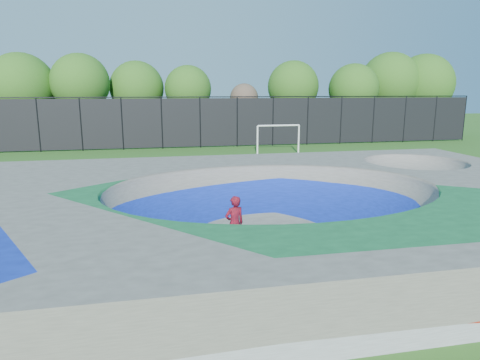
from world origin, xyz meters
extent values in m
plane|color=#285818|center=(0.00, 0.00, 0.00)|extent=(120.00, 120.00, 0.00)
cube|color=gray|center=(0.00, 0.00, 0.75)|extent=(22.00, 14.00, 1.50)
imported|color=red|center=(-1.59, -1.61, 0.82)|extent=(0.69, 0.55, 1.65)
cube|color=black|center=(-1.59, -1.61, 0.03)|extent=(0.80, 0.34, 0.05)
cylinder|color=white|center=(3.55, 16.38, 1.03)|extent=(0.12, 0.12, 2.06)
cylinder|color=white|center=(6.64, 16.38, 1.03)|extent=(0.12, 0.12, 2.06)
cylinder|color=white|center=(5.09, 16.38, 2.06)|extent=(3.08, 0.12, 0.12)
cylinder|color=black|center=(-12.00, 21.00, 2.00)|extent=(0.09, 0.09, 4.00)
cylinder|color=black|center=(-9.00, 21.00, 2.00)|extent=(0.09, 0.09, 4.00)
cylinder|color=black|center=(-6.00, 21.00, 2.00)|extent=(0.09, 0.09, 4.00)
cylinder|color=black|center=(-3.00, 21.00, 2.00)|extent=(0.09, 0.09, 4.00)
cylinder|color=black|center=(0.00, 21.00, 2.00)|extent=(0.09, 0.09, 4.00)
cylinder|color=black|center=(3.00, 21.00, 2.00)|extent=(0.09, 0.09, 4.00)
cylinder|color=black|center=(6.00, 21.00, 2.00)|extent=(0.09, 0.09, 4.00)
cylinder|color=black|center=(9.00, 21.00, 2.00)|extent=(0.09, 0.09, 4.00)
cylinder|color=black|center=(12.00, 21.00, 2.00)|extent=(0.09, 0.09, 4.00)
cylinder|color=black|center=(15.00, 21.00, 2.00)|extent=(0.09, 0.09, 4.00)
cylinder|color=black|center=(18.00, 21.00, 2.00)|extent=(0.09, 0.09, 4.00)
cylinder|color=black|center=(21.00, 21.00, 2.00)|extent=(0.09, 0.09, 4.00)
cylinder|color=black|center=(24.00, 21.00, 2.00)|extent=(0.09, 0.09, 4.00)
cube|color=black|center=(0.00, 21.00, 2.00)|extent=(48.00, 0.03, 3.80)
cylinder|color=black|center=(0.00, 21.00, 4.00)|extent=(48.00, 0.08, 0.08)
cylinder|color=#422E21|center=(-14.05, 25.40, 1.41)|extent=(0.44, 0.44, 2.83)
sphere|color=#2B5E18|center=(-14.05, 25.40, 4.84)|extent=(5.37, 5.37, 5.37)
cylinder|color=#422E21|center=(-9.44, 25.03, 1.66)|extent=(0.44, 0.44, 3.33)
sphere|color=#2B5E18|center=(-9.44, 25.03, 5.12)|extent=(4.78, 4.78, 4.78)
cylinder|color=#422E21|center=(-4.95, 26.94, 1.46)|extent=(0.44, 0.44, 2.92)
sphere|color=#2B5E18|center=(-4.95, 26.94, 4.70)|extent=(4.76, 4.76, 4.76)
cylinder|color=#422E21|center=(-0.52, 25.38, 1.55)|extent=(0.44, 0.44, 3.10)
sphere|color=#2B5E18|center=(-0.52, 25.38, 4.63)|extent=(4.08, 4.08, 4.08)
cylinder|color=#422E21|center=(4.65, 26.02, 1.36)|extent=(0.44, 0.44, 2.73)
sphere|color=brown|center=(4.65, 26.02, 3.83)|extent=(2.60, 2.60, 2.60)
cylinder|color=#422E21|center=(9.38, 26.09, 1.53)|extent=(0.44, 0.44, 3.05)
sphere|color=#2B5E18|center=(9.38, 26.09, 4.84)|extent=(4.77, 4.77, 4.77)
cylinder|color=#422E21|center=(14.88, 24.81, 1.45)|extent=(0.44, 0.44, 2.89)
sphere|color=#2B5E18|center=(14.88, 24.81, 4.63)|extent=(4.65, 4.65, 4.65)
cylinder|color=#422E21|center=(19.76, 26.83, 1.54)|extent=(0.44, 0.44, 3.08)
sphere|color=#2B5E18|center=(19.76, 26.83, 5.28)|extent=(5.88, 5.88, 5.88)
cylinder|color=#422E21|center=(23.38, 26.57, 1.43)|extent=(0.44, 0.44, 2.85)
sphere|color=#2B5E18|center=(23.38, 26.57, 5.10)|extent=(5.99, 5.99, 5.99)
camera|label=1|loc=(-3.79, -13.09, 4.60)|focal=32.00mm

